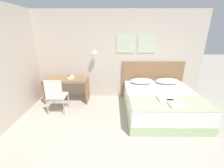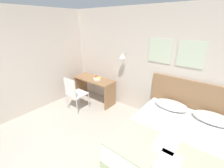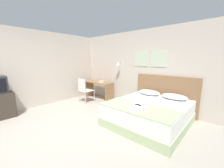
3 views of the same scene
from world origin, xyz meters
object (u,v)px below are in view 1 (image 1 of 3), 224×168
(pillow_left, at_px, (142,81))
(pillow_right, at_px, (167,81))
(folded_towel_near_foot, at_px, (165,98))
(headboard, at_px, (152,80))
(bed, at_px, (160,103))
(desk, at_px, (66,85))
(fruit_bowl, at_px, (70,77))
(folded_towel_mid_bed, at_px, (176,104))
(desk_chair, at_px, (56,94))
(throw_blanket, at_px, (170,103))

(pillow_left, bearing_deg, pillow_right, 0.00)
(folded_towel_near_foot, bearing_deg, headboard, 87.18)
(bed, relative_size, pillow_left, 2.88)
(folded_towel_near_foot, xyz_separation_m, desk, (-2.58, 1.11, -0.10))
(pillow_left, height_order, fruit_bowl, fruit_bowl)
(headboard, distance_m, fruit_bowl, 2.54)
(headboard, height_order, pillow_left, headboard)
(pillow_left, distance_m, folded_towel_mid_bed, 1.52)
(headboard, distance_m, folded_towel_near_foot, 1.46)
(bed, xyz_separation_m, desk_chair, (-2.72, -0.04, 0.27))
(pillow_left, bearing_deg, folded_towel_near_foot, -75.06)
(desk, bearing_deg, throw_blanket, -25.21)
(pillow_left, distance_m, desk, 2.27)
(bed, distance_m, fruit_bowl, 2.64)
(bed, xyz_separation_m, fruit_bowl, (-2.51, 0.67, 0.50))
(headboard, relative_size, desk_chair, 2.03)
(headboard, bearing_deg, pillow_right, -36.76)
(throw_blanket, distance_m, folded_towel_near_foot, 0.16)
(folded_towel_near_foot, distance_m, desk, 2.81)
(folded_towel_near_foot, bearing_deg, pillow_right, 68.72)
(pillow_right, relative_size, throw_blanket, 0.40)
(pillow_right, distance_m, desk_chair, 3.20)
(folded_towel_near_foot, distance_m, folded_towel_mid_bed, 0.31)
(bed, xyz_separation_m, throw_blanket, (0.00, -0.58, 0.30))
(headboard, xyz_separation_m, pillow_right, (0.38, -0.29, 0.05))
(throw_blanket, xyz_separation_m, desk_chair, (-2.72, 0.53, -0.03))
(folded_towel_near_foot, bearing_deg, bed, 80.65)
(desk, height_order, fruit_bowl, fruit_bowl)
(pillow_right, height_order, throw_blanket, pillow_right)
(bed, bearing_deg, desk_chair, -179.11)
(headboard, xyz_separation_m, folded_towel_near_foot, (-0.07, -1.46, 0.03))
(pillow_right, relative_size, desk, 0.53)
(pillow_left, xyz_separation_m, folded_towel_near_foot, (0.31, -1.17, -0.02))
(desk, bearing_deg, pillow_right, 1.15)
(bed, distance_m, pillow_left, 0.90)
(throw_blanket, xyz_separation_m, folded_towel_mid_bed, (0.07, -0.14, 0.04))
(pillow_left, height_order, pillow_right, same)
(headboard, bearing_deg, folded_towel_near_foot, -92.82)
(pillow_right, height_order, folded_towel_mid_bed, pillow_right)
(desk_chair, height_order, fruit_bowl, desk_chair)
(folded_towel_mid_bed, height_order, fruit_bowl, fruit_bowl)
(pillow_left, relative_size, folded_towel_mid_bed, 1.93)
(headboard, xyz_separation_m, desk_chair, (-2.72, -1.06, -0.04))
(pillow_left, xyz_separation_m, pillow_right, (0.77, 0.00, 0.00))
(folded_towel_near_foot, relative_size, folded_towel_mid_bed, 0.96)
(bed, distance_m, pillow_right, 0.90)
(desk_chair, bearing_deg, pillow_right, 14.07)
(throw_blanket, xyz_separation_m, desk, (-2.65, 1.25, -0.06))
(bed, xyz_separation_m, pillow_right, (0.38, 0.74, 0.36))
(throw_blanket, bearing_deg, desk_chair, 168.88)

